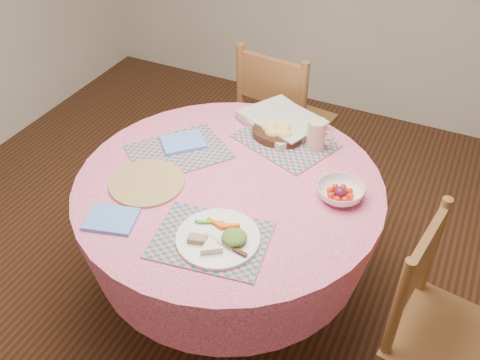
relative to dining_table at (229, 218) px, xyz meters
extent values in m
plane|color=#331C0F|center=(0.00, 0.00, -0.56)|extent=(4.00, 4.00, 0.00)
cylinder|color=pink|center=(0.00, 0.00, 0.17)|extent=(1.24, 1.24, 0.04)
cone|color=pink|center=(0.00, 0.00, 0.00)|extent=(1.24, 1.24, 0.30)
cylinder|color=black|center=(0.00, 0.00, -0.34)|extent=(0.14, 0.14, 0.44)
cylinder|color=black|center=(0.00, 0.00, -0.53)|extent=(0.56, 0.56, 0.06)
cube|color=brown|center=(0.95, -0.12, -0.13)|extent=(0.46, 0.48, 0.04)
cylinder|color=brown|center=(0.82, 0.07, -0.34)|extent=(0.04, 0.04, 0.43)
cylinder|color=brown|center=(0.75, -0.26, 0.11)|extent=(0.04, 0.04, 0.48)
cylinder|color=brown|center=(0.80, 0.07, 0.11)|extent=(0.04, 0.04, 0.48)
cube|color=brown|center=(0.77, -0.09, 0.21)|extent=(0.08, 0.34, 0.23)
cube|color=brown|center=(-0.11, 0.93, -0.10)|extent=(0.49, 0.47, 0.04)
cylinder|color=brown|center=(0.09, 1.08, -0.33)|extent=(0.04, 0.04, 0.45)
cylinder|color=brown|center=(-0.27, 1.13, -0.33)|extent=(0.04, 0.04, 0.45)
cylinder|color=brown|center=(0.05, 0.74, -0.33)|extent=(0.04, 0.04, 0.45)
cylinder|color=brown|center=(-0.31, 0.79, -0.33)|extent=(0.04, 0.04, 0.45)
cylinder|color=brown|center=(0.05, 0.72, 0.15)|extent=(0.04, 0.04, 0.50)
cylinder|color=brown|center=(-0.31, 0.77, 0.15)|extent=(0.04, 0.04, 0.50)
cube|color=brown|center=(-0.13, 0.74, 0.25)|extent=(0.36, 0.07, 0.24)
cube|color=#136C68|center=(0.09, -0.32, 0.20)|extent=(0.44, 0.36, 0.01)
cube|color=#136C68|center=(-0.29, 0.09, 0.20)|extent=(0.48, 0.50, 0.01)
cube|color=#136C68|center=(0.10, 0.36, 0.20)|extent=(0.48, 0.42, 0.01)
cylinder|color=olive|center=(-0.29, -0.15, 0.20)|extent=(0.30, 0.30, 0.01)
cube|color=#5B8AEA|center=(-0.29, -0.38, 0.20)|extent=(0.21, 0.18, 0.01)
cube|color=#5B8AEA|center=(-0.30, 0.15, 0.21)|extent=(0.23, 0.23, 0.01)
cylinder|color=white|center=(0.11, -0.31, 0.21)|extent=(0.30, 0.30, 0.01)
ellipsoid|color=#2C6221|center=(0.17, -0.32, 0.23)|extent=(0.11, 0.11, 0.04)
cylinder|color=beige|center=(0.10, -0.37, 0.23)|extent=(0.13, 0.13, 0.02)
cube|color=#947D55|center=(0.05, -0.34, 0.23)|extent=(0.07, 0.05, 0.02)
cube|color=silver|center=(0.13, -0.34, 0.22)|extent=(0.15, 0.04, 0.00)
cylinder|color=black|center=(0.06, 0.37, 0.22)|extent=(0.23, 0.23, 0.03)
ellipsoid|color=tan|center=(0.02, 0.37, 0.25)|extent=(0.07, 0.06, 0.05)
ellipsoid|color=tan|center=(0.08, 0.40, 0.25)|extent=(0.07, 0.06, 0.05)
ellipsoid|color=tan|center=(0.10, 0.35, 0.25)|extent=(0.07, 0.06, 0.05)
ellipsoid|color=tan|center=(0.05, 0.34, 0.25)|extent=(0.07, 0.06, 0.05)
ellipsoid|color=tan|center=(0.06, 0.41, 0.25)|extent=(0.07, 0.06, 0.05)
ellipsoid|color=tan|center=(0.02, 0.39, 0.25)|extent=(0.07, 0.06, 0.05)
cylinder|color=tan|center=(0.23, 0.37, 0.27)|extent=(0.08, 0.08, 0.13)
torus|color=tan|center=(0.28, 0.37, 0.27)|extent=(0.07, 0.01, 0.07)
imported|color=white|center=(0.43, 0.10, 0.22)|extent=(0.23, 0.23, 0.06)
sphere|color=red|center=(0.47, 0.10, 0.22)|extent=(0.03, 0.03, 0.03)
sphere|color=red|center=(0.45, 0.13, 0.22)|extent=(0.03, 0.03, 0.03)
sphere|color=red|center=(0.43, 0.14, 0.22)|extent=(0.03, 0.03, 0.03)
sphere|color=red|center=(0.40, 0.13, 0.22)|extent=(0.03, 0.03, 0.03)
sphere|color=red|center=(0.39, 0.10, 0.22)|extent=(0.03, 0.03, 0.03)
sphere|color=red|center=(0.40, 0.07, 0.22)|extent=(0.03, 0.03, 0.03)
sphere|color=red|center=(0.43, 0.06, 0.22)|extent=(0.03, 0.03, 0.03)
sphere|color=red|center=(0.45, 0.07, 0.22)|extent=(0.03, 0.03, 0.03)
sphere|color=#471427|center=(0.43, 0.10, 0.22)|extent=(0.05, 0.05, 0.05)
cube|color=silver|center=(0.03, 0.47, 0.22)|extent=(0.43, 0.41, 0.03)
cube|color=silver|center=(0.05, 0.47, 0.24)|extent=(0.39, 0.35, 0.01)
camera|label=1|loc=(0.75, -1.47, 1.54)|focal=40.00mm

